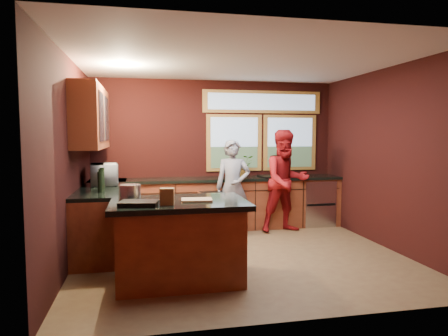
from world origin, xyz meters
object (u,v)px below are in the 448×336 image
object	(u,v)px
cutting_board	(197,200)
island	(179,240)
person_grey	(233,187)
person_red	(286,181)
stock_pot	(130,192)

from	to	relation	value
cutting_board	island	bearing A→B (deg)	165.96
island	cutting_board	xyz separation A→B (m)	(0.20, -0.05, 0.48)
person_grey	cutting_board	xyz separation A→B (m)	(-0.89, -2.05, 0.14)
person_red	person_grey	bearing A→B (deg)	172.25
stock_pot	cutting_board	bearing A→B (deg)	-14.93
island	stock_pot	xyz separation A→B (m)	(-0.55, 0.15, 0.56)
person_red	island	bearing A→B (deg)	-143.30
cutting_board	stock_pot	xyz separation A→B (m)	(-0.75, 0.20, 0.08)
cutting_board	stock_pot	world-z (taller)	stock_pot
person_grey	person_red	size ratio (longest dim) A/B	0.91
island	person_red	size ratio (longest dim) A/B	0.87
person_grey	cutting_board	bearing A→B (deg)	-103.12
person_grey	island	bearing A→B (deg)	-108.23
stock_pot	island	bearing A→B (deg)	-15.26
person_red	stock_pot	bearing A→B (deg)	-152.18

